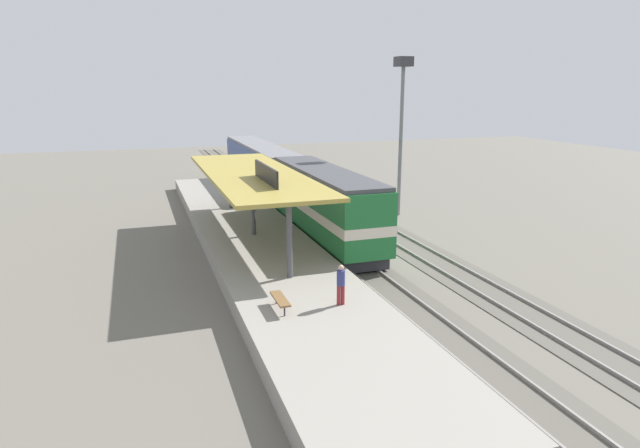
# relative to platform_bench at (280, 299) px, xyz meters

# --- Properties ---
(ground_plane) EXTENTS (120.00, 120.00, 0.00)m
(ground_plane) POSITION_rel_platform_bench_xyz_m (8.00, 11.55, -1.34)
(ground_plane) COLOR #666056
(track_near) EXTENTS (3.20, 110.00, 0.16)m
(track_near) POSITION_rel_platform_bench_xyz_m (6.00, 11.55, -1.31)
(track_near) COLOR #565249
(track_near) RESTS_ON ground
(track_far) EXTENTS (3.20, 110.00, 0.16)m
(track_far) POSITION_rel_platform_bench_xyz_m (10.60, 11.55, -1.31)
(track_far) COLOR #565249
(track_far) RESTS_ON ground
(platform) EXTENTS (6.00, 44.00, 0.90)m
(platform) POSITION_rel_platform_bench_xyz_m (1.40, 11.55, -0.89)
(platform) COLOR gray
(platform) RESTS_ON ground
(station_canopy) EXTENTS (5.20, 18.00, 4.70)m
(station_canopy) POSITION_rel_platform_bench_xyz_m (1.40, 11.45, 3.19)
(station_canopy) COLOR #47474C
(station_canopy) RESTS_ON platform
(platform_bench) EXTENTS (0.44, 1.70, 0.50)m
(platform_bench) POSITION_rel_platform_bench_xyz_m (0.00, 0.00, 0.00)
(platform_bench) COLOR #333338
(platform_bench) RESTS_ON platform
(locomotive) EXTENTS (2.93, 14.43, 4.44)m
(locomotive) POSITION_rel_platform_bench_xyz_m (6.00, 11.78, 1.07)
(locomotive) COLOR #28282D
(locomotive) RESTS_ON track_near
(passenger_carriage_single) EXTENTS (2.90, 20.00, 4.24)m
(passenger_carriage_single) POSITION_rel_platform_bench_xyz_m (6.00, 29.78, 0.97)
(passenger_carriage_single) COLOR #28282D
(passenger_carriage_single) RESTS_ON track_near
(light_mast) EXTENTS (1.10, 1.10, 11.70)m
(light_mast) POSITION_rel_platform_bench_xyz_m (13.80, 16.79, 7.05)
(light_mast) COLOR slate
(light_mast) RESTS_ON ground
(person_waiting) EXTENTS (0.34, 0.34, 1.71)m
(person_waiting) POSITION_rel_platform_bench_xyz_m (2.48, -0.29, 0.51)
(person_waiting) COLOR maroon
(person_waiting) RESTS_ON platform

